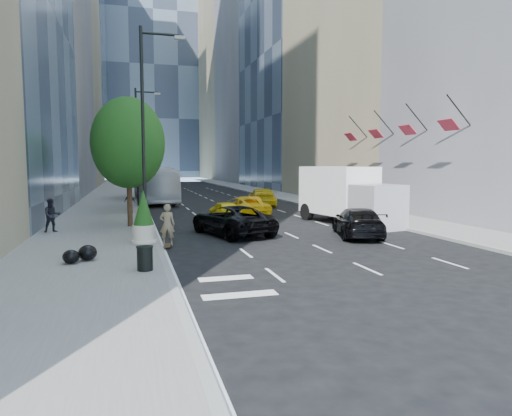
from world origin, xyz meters
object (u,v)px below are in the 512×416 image
object	(u,v)px
black_sedan_lincoln	(232,220)
planter_shrub	(144,217)
city_bus	(155,185)
trash_can	(145,259)
box_truck	(348,195)
black_sedan_mercedes	(358,222)
skateboarder	(167,227)

from	to	relation	value
black_sedan_lincoln	planter_shrub	xyz separation A→B (m)	(-4.60, -2.00, 0.53)
city_bus	planter_shrub	bearing A→B (deg)	-98.58
black_sedan_lincoln	trash_can	bearing A→B (deg)	41.62
box_truck	black_sedan_lincoln	bearing A→B (deg)	-173.72
city_bus	trash_can	size ratio (longest dim) A/B	15.54
black_sedan_mercedes	planter_shrub	bearing A→B (deg)	15.99
planter_shrub	black_sedan_mercedes	bearing A→B (deg)	-1.36
black_sedan_mercedes	box_truck	world-z (taller)	box_truck
black_sedan_lincoln	box_truck	bearing A→B (deg)	-179.45
black_sedan_lincoln	black_sedan_mercedes	xyz separation A→B (m)	(6.20, -2.26, -0.03)
black_sedan_lincoln	black_sedan_mercedes	world-z (taller)	black_sedan_lincoln
skateboarder	trash_can	bearing A→B (deg)	86.88
trash_can	black_sedan_mercedes	bearing A→B (deg)	26.68
skateboarder	city_bus	xyz separation A→B (m)	(0.80, 25.10, 0.79)
city_bus	box_truck	bearing A→B (deg)	-65.52
black_sedan_mercedes	box_truck	distance (m)	5.23
skateboarder	city_bus	bearing A→B (deg)	-81.67
black_sedan_mercedes	planter_shrub	world-z (taller)	planter_shrub
skateboarder	planter_shrub	distance (m)	1.40
city_bus	planter_shrub	size ratio (longest dim) A/B	5.04
black_sedan_mercedes	trash_can	size ratio (longest dim) A/B	6.52
black_sedan_mercedes	trash_can	world-z (taller)	black_sedan_mercedes
skateboarder	trash_can	distance (m)	5.01
skateboarder	city_bus	distance (m)	25.13
black_sedan_lincoln	black_sedan_mercedes	bearing A→B (deg)	143.08
black_sedan_lincoln	box_truck	size ratio (longest dim) A/B	0.72
box_truck	planter_shrub	distance (m)	13.42
black_sedan_mercedes	trash_can	xyz separation A→B (m)	(-10.95, -5.50, -0.21)
skateboarder	planter_shrub	size ratio (longest dim) A/B	0.76
black_sedan_mercedes	skateboarder	bearing A→B (deg)	21.10
black_sedan_lincoln	trash_can	world-z (taller)	black_sedan_lincoln
city_bus	trash_can	bearing A→B (deg)	-98.04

